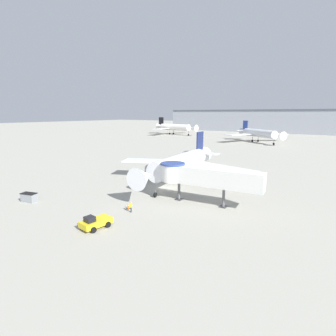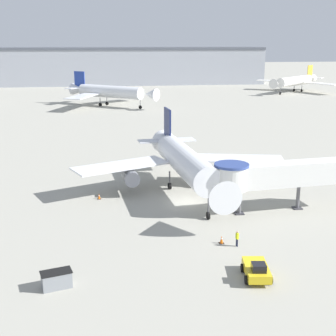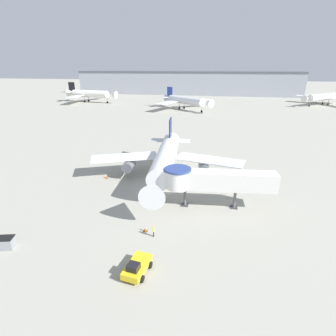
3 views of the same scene
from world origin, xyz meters
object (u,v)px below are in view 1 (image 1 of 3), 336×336
Objects in this scene: pushback_tug_yellow at (95,222)px; background_jet_blue_tail at (258,133)px; traffic_cone_port_wing at (135,176)px; ground_crew_marshaller at (131,206)px; service_container_gray at (29,197)px; jet_bridge at (201,176)px; traffic_cone_near_nose at (128,206)px; background_jet_black_tail at (174,127)px; main_airplane at (181,163)px.

pushback_tug_yellow is 0.14× the size of background_jet_blue_tail.
traffic_cone_port_wing is 0.46× the size of ground_crew_marshaller.
service_container_gray is at bearing 87.22° from ground_crew_marshaller.
jet_bridge reaches higher than ground_crew_marshaller.
traffic_cone_near_nose is 0.03× the size of background_jet_blue_tail.
pushback_tug_yellow reaches higher than ground_crew_marshaller.
pushback_tug_yellow is at bearing -80.53° from traffic_cone_near_nose.
traffic_cone_port_wing is 0.02× the size of background_jet_black_tail.
main_airplane reaches higher than pushback_tug_yellow.
main_airplane is at bearing 58.08° from service_container_gray.
background_jet_blue_tail is at bearing 88.50° from traffic_cone_port_wing.
ground_crew_marshaller is at bearing -131.84° from jet_bridge.
main_airplane is at bearing 7.09° from traffic_cone_port_wing.
traffic_cone_near_nose is at bearing 106.96° from pushback_tug_yellow.
traffic_cone_port_wing is at bearing 81.56° from service_container_gray.
ground_crew_marshaller is at bearing 96.51° from pushback_tug_yellow.
ground_crew_marshaller is at bearing -134.78° from background_jet_blue_tail.
background_jet_blue_tail is at bearing 94.40° from jet_bridge.
background_jet_blue_tail is at bearing 87.11° from service_container_gray.
traffic_cone_port_wing is at bearing 18.22° from ground_crew_marshaller.
background_jet_black_tail is at bearing 117.80° from main_airplane.
background_jet_black_tail is at bearing 118.63° from traffic_cone_port_wing.
traffic_cone_port_wing is at bearing -178.60° from main_airplane.
service_container_gray is 0.10× the size of background_jet_blue_tail.
service_container_gray is at bearing -143.77° from background_jet_blue_tail.
background_jet_blue_tail is at bearing -15.60° from ground_crew_marshaller.
traffic_cone_near_nose is (0.96, -17.25, -3.90)m from main_airplane.
traffic_cone_near_nose is (-8.14, -8.51, -4.22)m from jet_bridge.
background_jet_black_tail is at bearing 120.02° from traffic_cone_near_nose.
main_airplane reaches higher than ground_crew_marshaller.
traffic_cone_near_nose is at bearing 34.94° from ground_crew_marshaller.
ground_crew_marshaller reaches higher than service_container_gray.
service_container_gray reaches higher than traffic_cone_port_wing.
main_airplane is 12.62m from jet_bridge.
main_airplane is 1.03× the size of background_jet_blue_tail.
main_airplane is 28.62m from service_container_gray.
background_jet_blue_tail is (-18.36, 98.82, 0.02)m from jet_bridge.
pushback_tug_yellow is 1.46× the size of service_container_gray.
main_airplane is 1.80× the size of jet_bridge.
background_jet_black_tail is 1.22× the size of background_jet_blue_tail.
jet_bridge is 12.51m from traffic_cone_near_nose.
jet_bridge reaches higher than traffic_cone_near_nose.
background_jet_blue_tail is at bearing 95.44° from traffic_cone_near_nose.
traffic_cone_near_nose is (15.97, 6.85, -0.34)m from service_container_gray.
pushback_tug_yellow reaches higher than service_container_gray.
traffic_cone_near_nose is 144.17m from background_jet_black_tail.
traffic_cone_port_wing is at bearing -141.94° from background_jet_black_tail.
pushback_tug_yellow is at bearing 157.31° from ground_crew_marshaller.
background_jet_black_tail is at bearing 118.49° from jet_bridge.
service_container_gray is at bearing -174.85° from pushback_tug_yellow.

